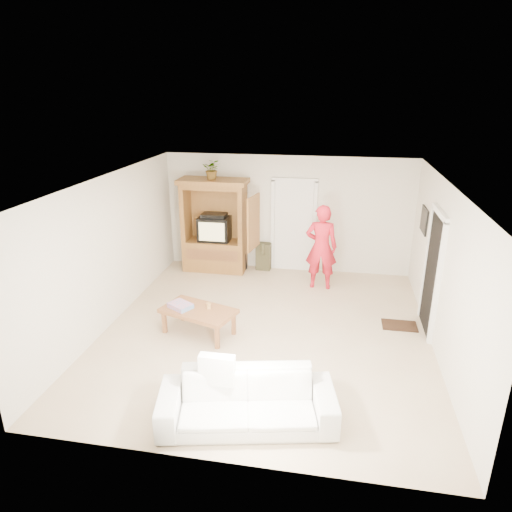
{
  "coord_description": "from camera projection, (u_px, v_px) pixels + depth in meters",
  "views": [
    {
      "loc": [
        1.07,
        -6.87,
        3.94
      ],
      "look_at": [
        -0.28,
        0.6,
        1.15
      ],
      "focal_mm": 32.0,
      "sensor_mm": 36.0,
      "label": 1
    }
  ],
  "objects": [
    {
      "name": "man",
      "position": [
        321.0,
        247.0,
        9.34
      ],
      "size": [
        0.65,
        0.43,
        1.78
      ],
      "primitive_type": "imported",
      "rotation": [
        0.0,
        0.0,
        3.14
      ],
      "color": "red",
      "rests_on": "floor"
    },
    {
      "name": "plant",
      "position": [
        212.0,
        169.0,
        9.78
      ],
      "size": [
        0.41,
        0.36,
        0.43
      ],
      "primitive_type": "imported",
      "rotation": [
        0.0,
        0.0,
        0.07
      ],
      "color": "#4C7238",
      "rests_on": "armoire"
    },
    {
      "name": "backpack_black",
      "position": [
        239.0,
        262.0,
        10.49
      ],
      "size": [
        0.36,
        0.29,
        0.38
      ],
      "primitive_type": null,
      "rotation": [
        0.0,
        0.0,
        -0.43
      ],
      "color": "black",
      "rests_on": "floor"
    },
    {
      "name": "door_back",
      "position": [
        293.0,
        227.0,
        10.25
      ],
      "size": [
        0.85,
        0.05,
        2.04
      ],
      "primitive_type": "cube",
      "color": "white",
      "rests_on": "floor"
    },
    {
      "name": "sofa",
      "position": [
        247.0,
        401.0,
        5.63
      ],
      "size": [
        2.3,
        1.27,
        0.64
      ],
      "primitive_type": "imported",
      "rotation": [
        0.0,
        0.0,
        0.2
      ],
      "color": "silver",
      "rests_on": "floor"
    },
    {
      "name": "towel",
      "position": [
        180.0,
        306.0,
        7.7
      ],
      "size": [
        0.47,
        0.44,
        0.08
      ],
      "primitive_type": "cube",
      "rotation": [
        0.0,
        0.0,
        -0.54
      ],
      "color": "#FD5468",
      "rests_on": "coffee_table"
    },
    {
      "name": "wall_back",
      "position": [
        287.0,
        214.0,
        10.21
      ],
      "size": [
        5.5,
        0.0,
        5.5
      ],
      "primitive_type": "plane",
      "rotation": [
        1.57,
        0.0,
        0.0
      ],
      "color": "silver",
      "rests_on": "floor"
    },
    {
      "name": "ceiling",
      "position": [
        267.0,
        182.0,
        6.99
      ],
      "size": [
        6.0,
        6.0,
        0.0
      ],
      "primitive_type": "plane",
      "rotation": [
        3.14,
        0.0,
        0.0
      ],
      "color": "white",
      "rests_on": "floor"
    },
    {
      "name": "candle",
      "position": [
        209.0,
        306.0,
        7.67
      ],
      "size": [
        0.08,
        0.08,
        0.1
      ],
      "primitive_type": "cylinder",
      "color": "tan",
      "rests_on": "coffee_table"
    },
    {
      "name": "armoire",
      "position": [
        216.0,
        232.0,
        10.29
      ],
      "size": [
        1.82,
        1.14,
        2.1
      ],
      "color": "olive",
      "rests_on": "floor"
    },
    {
      "name": "coffee_table",
      "position": [
        198.0,
        312.0,
        7.68
      ],
      "size": [
        1.37,
        1.02,
        0.46
      ],
      "rotation": [
        0.0,
        0.0,
        -0.32
      ],
      "color": "brown",
      "rests_on": "floor"
    },
    {
      "name": "doorway_right",
      "position": [
        432.0,
        274.0,
        7.64
      ],
      "size": [
        0.05,
        0.9,
        2.04
      ],
      "primitive_type": "cube",
      "color": "black",
      "rests_on": "floor"
    },
    {
      "name": "doormat",
      "position": [
        399.0,
        325.0,
        8.05
      ],
      "size": [
        0.6,
        0.4,
        0.02
      ],
      "primitive_type": "cube",
      "color": "#382316",
      "rests_on": "floor"
    },
    {
      "name": "wall_left",
      "position": [
        110.0,
        251.0,
        7.9
      ],
      "size": [
        0.0,
        6.0,
        6.0
      ],
      "primitive_type": "plane",
      "rotation": [
        1.57,
        0.0,
        1.57
      ],
      "color": "silver",
      "rests_on": "floor"
    },
    {
      "name": "floor",
      "position": [
        266.0,
        331.0,
        7.89
      ],
      "size": [
        6.0,
        6.0,
        0.0
      ],
      "primitive_type": "plane",
      "color": "tan",
      "rests_on": "ground"
    },
    {
      "name": "framed_picture",
      "position": [
        424.0,
        220.0,
        8.64
      ],
      "size": [
        0.03,
        0.6,
        0.48
      ],
      "primitive_type": "cube",
      "color": "black",
      "rests_on": "wall_right"
    },
    {
      "name": "wall_front",
      "position": [
        221.0,
        363.0,
        4.67
      ],
      "size": [
        5.5,
        0.0,
        5.5
      ],
      "primitive_type": "plane",
      "rotation": [
        -1.57,
        0.0,
        0.0
      ],
      "color": "silver",
      "rests_on": "floor"
    },
    {
      "name": "backpack_olive",
      "position": [
        264.0,
        256.0,
        10.5
      ],
      "size": [
        0.34,
        0.26,
        0.63
      ],
      "primitive_type": null,
      "rotation": [
        0.0,
        0.0,
        -0.05
      ],
      "color": "#47442B",
      "rests_on": "floor"
    },
    {
      "name": "wall_right",
      "position": [
        443.0,
        272.0,
        6.98
      ],
      "size": [
        0.0,
        6.0,
        6.0
      ],
      "primitive_type": "plane",
      "rotation": [
        1.57,
        0.0,
        -1.57
      ],
      "color": "silver",
      "rests_on": "floor"
    }
  ]
}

